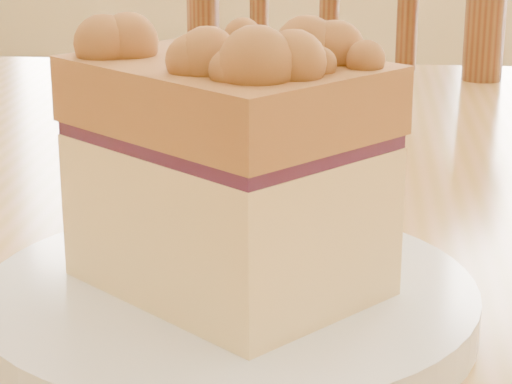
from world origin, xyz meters
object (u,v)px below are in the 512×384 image
at_px(cafe_table_main, 208,341).
at_px(cake_slice, 231,161).
at_px(cafe_chair_main, 394,292).
at_px(plate, 229,304).

distance_m(cafe_table_main, cake_slice, 0.23).
bearing_deg(cafe_table_main, cake_slice, -77.36).
relative_size(cafe_chair_main, cake_slice, 6.76).
bearing_deg(plate, cafe_table_main, 116.97).
height_order(cafe_table_main, plate, plate).
bearing_deg(cafe_chair_main, cafe_table_main, 110.20).
relative_size(cafe_table_main, cafe_chair_main, 1.62).
relative_size(plate, cake_slice, 1.46).
xyz_separation_m(cafe_table_main, plate, (0.08, -0.15, 0.10)).
height_order(cafe_chair_main, cake_slice, cafe_chair_main).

